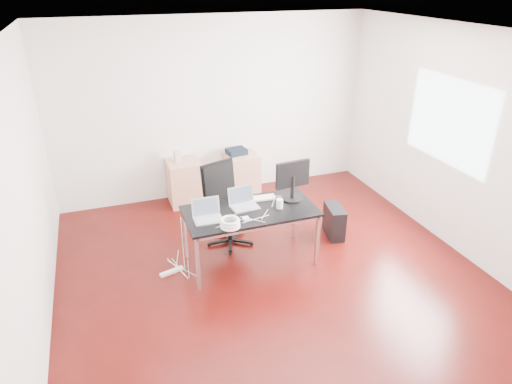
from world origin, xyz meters
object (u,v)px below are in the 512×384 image
object	(u,v)px
filing_cabinet_left	(185,182)
filing_cabinet_right	(242,174)
pc_tower	(334,221)
office_chair	(226,200)
desk	(250,214)

from	to	relation	value
filing_cabinet_left	filing_cabinet_right	world-z (taller)	same
filing_cabinet_left	pc_tower	bearing A→B (deg)	-44.19
office_chair	filing_cabinet_right	distance (m)	1.48
desk	filing_cabinet_left	distance (m)	1.97
filing_cabinet_right	desk	bearing A→B (deg)	-104.86
desk	office_chair	xyz separation A→B (m)	(-0.15, 0.59, -0.07)
filing_cabinet_left	desk	bearing A→B (deg)	-76.86
desk	filing_cabinet_right	distance (m)	1.99
office_chair	filing_cabinet_right	size ratio (longest dim) A/B	1.54
office_chair	filing_cabinet_left	xyz separation A→B (m)	(-0.30, 1.31, -0.26)
desk	office_chair	distance (m)	0.61
pc_tower	desk	bearing A→B (deg)	-159.94
pc_tower	filing_cabinet_left	bearing A→B (deg)	146.91
desk	filing_cabinet_right	bearing A→B (deg)	75.14
desk	filing_cabinet_left	size ratio (longest dim) A/B	2.29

